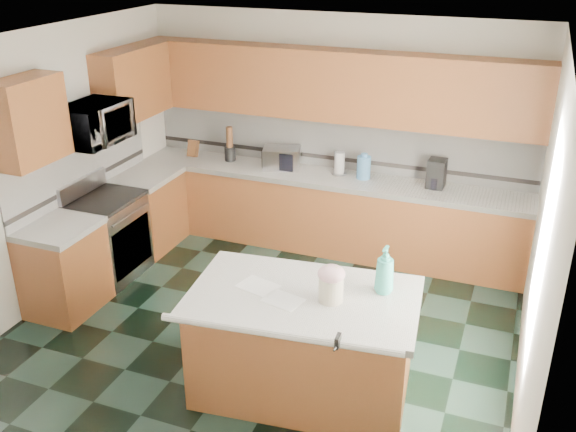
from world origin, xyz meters
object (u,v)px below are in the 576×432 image
at_px(soap_bottle_island, 385,270).
at_px(toaster_oven, 282,158).
at_px(coffee_maker, 437,173).
at_px(island_base, 303,347).
at_px(knife_block, 193,148).
at_px(island_top, 304,298).
at_px(treat_jar, 331,289).

xyz_separation_m(soap_bottle_island, toaster_oven, (-1.79, 2.37, -0.07)).
bearing_deg(coffee_maker, toaster_oven, -176.28).
bearing_deg(island_base, soap_bottle_island, 18.82).
bearing_deg(island_base, knife_block, 126.35).
relative_size(island_top, coffee_maker, 5.58).
bearing_deg(island_top, coffee_maker, 71.50).
xyz_separation_m(island_base, knife_block, (-2.41, 2.64, 0.59)).
distance_m(island_base, coffee_maker, 2.81).
distance_m(island_base, soap_bottle_island, 0.93).
height_order(island_top, knife_block, knife_block).
height_order(treat_jar, knife_block, knife_block).
relative_size(island_base, coffee_maker, 5.26).
bearing_deg(treat_jar, knife_block, 126.91).
bearing_deg(knife_block, coffee_maker, -0.33).
xyz_separation_m(island_base, soap_bottle_island, (0.57, 0.26, 0.69)).
bearing_deg(knife_block, soap_bottle_island, -39.39).
bearing_deg(toaster_oven, soap_bottle_island, -69.63).
height_order(soap_bottle_island, toaster_oven, soap_bottle_island).
xyz_separation_m(treat_jar, coffee_maker, (0.36, 2.67, 0.06)).
height_order(island_top, coffee_maker, coffee_maker).
bearing_deg(island_top, toaster_oven, 108.80).
xyz_separation_m(island_base, coffee_maker, (0.58, 2.67, 0.65)).
xyz_separation_m(island_base, toaster_oven, (-1.23, 2.64, 0.61)).
relative_size(toaster_oven, coffee_maker, 1.34).
bearing_deg(treat_jar, island_top, 170.49).
bearing_deg(soap_bottle_island, island_top, -149.10).
relative_size(treat_jar, soap_bottle_island, 0.51).
distance_m(treat_jar, coffee_maker, 2.70).
bearing_deg(treat_jar, island_base, 170.49).
height_order(island_base, soap_bottle_island, soap_bottle_island).
distance_m(treat_jar, soap_bottle_island, 0.45).
bearing_deg(toaster_oven, knife_block, 163.25).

